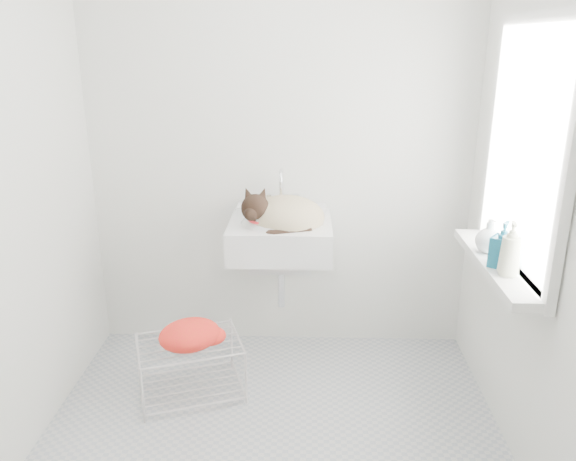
{
  "coord_description": "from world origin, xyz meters",
  "views": [
    {
      "loc": [
        0.15,
        -2.2,
        1.79
      ],
      "look_at": [
        0.06,
        0.5,
        0.88
      ],
      "focal_mm": 35.4,
      "sensor_mm": 36.0,
      "label": 1
    }
  ],
  "objects_px": {
    "bottle_b": "(500,267)",
    "bottle_c": "(487,252)",
    "wire_rack": "(191,368)",
    "sink": "(280,222)",
    "cat": "(282,215)",
    "bottle_a": "(507,275)"
  },
  "relations": [
    {
      "from": "bottle_b",
      "to": "bottle_c",
      "type": "height_order",
      "value": "bottle_b"
    },
    {
      "from": "wire_rack",
      "to": "sink",
      "type": "bearing_deg",
      "value": 38.36
    },
    {
      "from": "sink",
      "to": "cat",
      "type": "bearing_deg",
      "value": -54.18
    },
    {
      "from": "bottle_a",
      "to": "bottle_b",
      "type": "xyz_separation_m",
      "value": [
        0.0,
        0.09,
        0.0
      ]
    },
    {
      "from": "sink",
      "to": "bottle_a",
      "type": "xyz_separation_m",
      "value": [
        0.99,
        -0.71,
        0.0
      ]
    },
    {
      "from": "wire_rack",
      "to": "bottle_b",
      "type": "relative_size",
      "value": 2.53
    },
    {
      "from": "wire_rack",
      "to": "bottle_a",
      "type": "height_order",
      "value": "bottle_a"
    },
    {
      "from": "bottle_b",
      "to": "wire_rack",
      "type": "bearing_deg",
      "value": 170.18
    },
    {
      "from": "cat",
      "to": "bottle_a",
      "type": "xyz_separation_m",
      "value": [
        0.98,
        -0.69,
        -0.04
      ]
    },
    {
      "from": "wire_rack",
      "to": "bottle_c",
      "type": "distance_m",
      "value": 1.61
    },
    {
      "from": "bottle_a",
      "to": "bottle_c",
      "type": "xyz_separation_m",
      "value": [
        0.0,
        0.28,
        0.0
      ]
    },
    {
      "from": "bottle_b",
      "to": "bottle_a",
      "type": "bearing_deg",
      "value": -90.0
    },
    {
      "from": "wire_rack",
      "to": "bottle_b",
      "type": "bearing_deg",
      "value": -9.82
    },
    {
      "from": "bottle_a",
      "to": "bottle_c",
      "type": "distance_m",
      "value": 0.28
    },
    {
      "from": "cat",
      "to": "bottle_a",
      "type": "bearing_deg",
      "value": -38.0
    },
    {
      "from": "cat",
      "to": "bottle_b",
      "type": "distance_m",
      "value": 1.14
    },
    {
      "from": "bottle_a",
      "to": "wire_rack",
      "type": "bearing_deg",
      "value": 166.6
    },
    {
      "from": "wire_rack",
      "to": "bottle_c",
      "type": "relative_size",
      "value": 3.23
    },
    {
      "from": "wire_rack",
      "to": "bottle_b",
      "type": "xyz_separation_m",
      "value": [
        1.45,
        -0.25,
        0.7
      ]
    },
    {
      "from": "cat",
      "to": "bottle_b",
      "type": "relative_size",
      "value": 2.22
    },
    {
      "from": "bottle_b",
      "to": "bottle_c",
      "type": "distance_m",
      "value": 0.18
    },
    {
      "from": "sink",
      "to": "bottle_c",
      "type": "relative_size",
      "value": 3.5
    }
  ]
}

